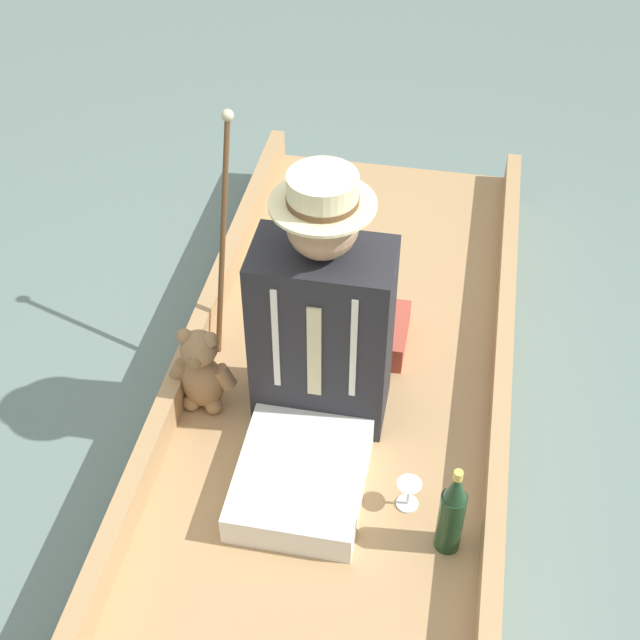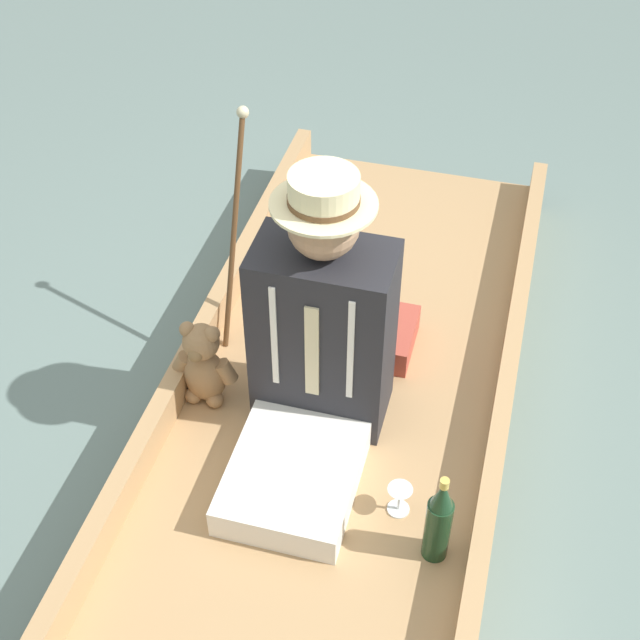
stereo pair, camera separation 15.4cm
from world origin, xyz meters
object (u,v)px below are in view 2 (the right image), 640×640
object	(u,v)px
teddy_bear	(204,365)
walking_cane	(235,211)
seated_person	(318,346)
wine_glass	(400,495)
champagne_bottle	(439,520)

from	to	relation	value
teddy_bear	walking_cane	bearing A→B (deg)	-86.90
seated_person	wine_glass	world-z (taller)	seated_person
champagne_bottle	wine_glass	bearing A→B (deg)	-42.52
wine_glass	champagne_bottle	size ratio (longest dim) A/B	0.30
seated_person	walking_cane	distance (m)	0.64
wine_glass	champagne_bottle	xyz separation A→B (m)	(-0.13, 0.12, 0.09)
wine_glass	seated_person	bearing A→B (deg)	-40.82
seated_person	teddy_bear	distance (m)	0.44
seated_person	teddy_bear	size ratio (longest dim) A/B	2.76
wine_glass	walking_cane	xyz separation A→B (m)	(0.76, -0.75, 0.39)
seated_person	wine_glass	distance (m)	0.52
walking_cane	champagne_bottle	bearing A→B (deg)	135.62
wine_glass	walking_cane	bearing A→B (deg)	-44.70
teddy_bear	wine_glass	xyz separation A→B (m)	(-0.74, 0.29, -0.08)
walking_cane	wine_glass	bearing A→B (deg)	135.30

